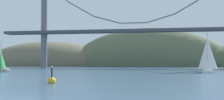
{
  "coord_description": "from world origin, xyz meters",
  "views": [
    {
      "loc": [
        11.45,
        -21.35,
        3.16
      ],
      "look_at": [
        0.0,
        43.24,
        5.65
      ],
      "focal_mm": 44.34,
      "sensor_mm": 36.0,
      "label": 1
    }
  ],
  "objects": [
    {
      "name": "sailboat_white_mainsail",
      "position": [
        23.53,
        54.63,
        4.67
      ],
      "size": [
        5.64,
        9.35,
        10.59
      ],
      "color": "white",
      "rests_on": "ground_plane"
    },
    {
      "name": "ground_plane",
      "position": [
        0.0,
        0.0,
        0.0
      ],
      "size": [
        360.0,
        360.0,
        0.0
      ],
      "primitive_type": "plane",
      "color": "#385670"
    },
    {
      "name": "suspension_bridge",
      "position": [
        0.0,
        95.0,
        17.43
      ],
      "size": [
        116.28,
        6.0,
        39.15
      ],
      "color": "slate",
      "rests_on": "ground_plane"
    },
    {
      "name": "headland_left",
      "position": [
        -55.0,
        135.0,
        0.0
      ],
      "size": [
        80.06,
        44.0,
        29.01
      ],
      "primitive_type": "ellipsoid",
      "color": "#6B664C",
      "rests_on": "ground_plane"
    },
    {
      "name": "headland_center",
      "position": [
        5.0,
        135.0,
        0.0
      ],
      "size": [
        89.21,
        44.0,
        43.07
      ],
      "primitive_type": "ellipsoid",
      "color": "#5B6647",
      "rests_on": "ground_plane"
    },
    {
      "name": "channel_buoy",
      "position": [
        -3.48,
        14.99,
        0.37
      ],
      "size": [
        1.1,
        1.1,
        2.64
      ],
      "color": "gold",
      "rests_on": "ground_plane"
    }
  ]
}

